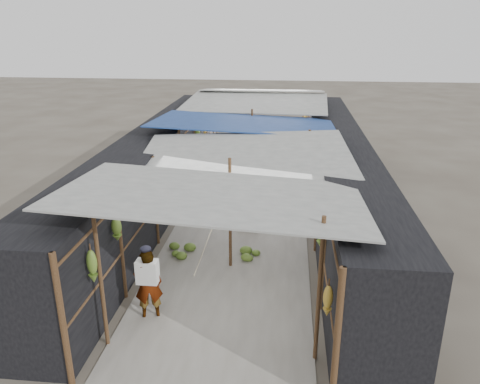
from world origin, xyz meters
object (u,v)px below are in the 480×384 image
at_px(crate_near, 251,217).
at_px(vendor_elderly, 148,284).
at_px(black_basin, 301,193).
at_px(vendor_seated, 302,192).
at_px(shopper_blue, 226,187).

xyz_separation_m(crate_near, vendor_elderly, (-1.55, -4.69, 0.56)).
distance_m(black_basin, vendor_elderly, 7.66).
distance_m(vendor_elderly, vendor_seated, 6.72).
height_order(crate_near, vendor_elderly, vendor_elderly).
relative_size(crate_near, shopper_blue, 0.37).
bearing_deg(vendor_seated, crate_near, -36.75).
distance_m(crate_near, shopper_blue, 1.38).
relative_size(black_basin, vendor_seated, 0.62).
bearing_deg(vendor_elderly, black_basin, -130.93).
bearing_deg(crate_near, shopper_blue, 119.70).
bearing_deg(crate_near, vendor_elderly, -119.23).
bearing_deg(crate_near, vendor_seated, 31.52).
xyz_separation_m(crate_near, black_basin, (1.44, 2.33, -0.07)).
xyz_separation_m(vendor_elderly, vendor_seated, (2.99, 6.01, -0.23)).
relative_size(crate_near, vendor_elderly, 0.36).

